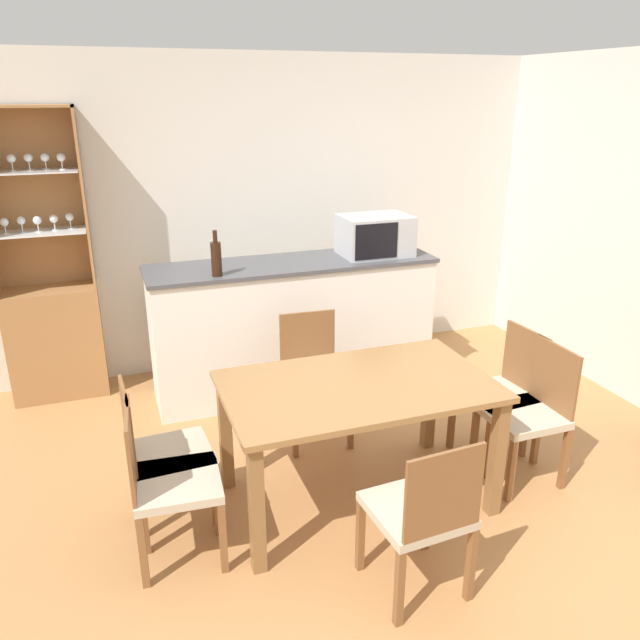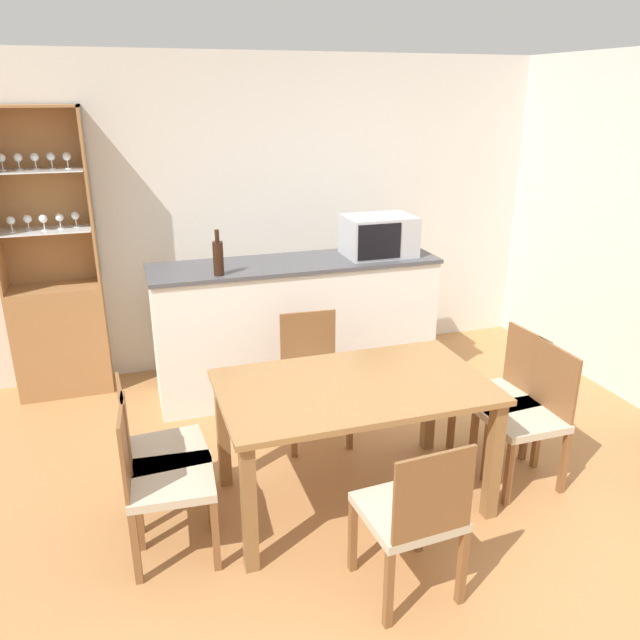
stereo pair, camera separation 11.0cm
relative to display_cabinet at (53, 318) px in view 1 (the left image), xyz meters
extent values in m
plane|color=#B27A47|center=(1.57, -2.44, -0.63)|extent=(18.00, 18.00, 0.00)
cube|color=silver|center=(1.57, 0.19, 0.64)|extent=(6.80, 0.06, 2.55)
cube|color=white|center=(1.76, -0.52, -0.12)|extent=(2.16, 0.56, 1.01)
cube|color=#4C4C51|center=(1.76, -0.52, 0.40)|extent=(2.19, 0.59, 0.03)
cube|color=#A37042|center=(0.00, -0.01, -0.20)|extent=(0.69, 0.35, 0.86)
cube|color=#A37042|center=(0.00, 0.15, 0.89)|extent=(0.69, 0.02, 1.30)
cube|color=#A37042|center=(0.33, -0.01, 0.89)|extent=(0.02, 0.35, 1.30)
cube|color=#A37042|center=(0.00, -0.01, 1.53)|extent=(0.69, 0.35, 0.02)
cube|color=white|center=(0.00, -0.01, 0.66)|extent=(0.64, 0.30, 0.01)
cube|color=white|center=(0.00, -0.01, 1.09)|extent=(0.64, 0.30, 0.01)
cylinder|color=white|center=(-0.22, -0.03, 0.67)|extent=(0.04, 0.04, 0.01)
cylinder|color=white|center=(-0.22, -0.03, 0.70)|extent=(0.01, 0.01, 0.06)
sphere|color=white|center=(-0.22, -0.03, 0.75)|extent=(0.06, 0.06, 0.06)
cylinder|color=white|center=(-0.11, 0.00, 0.67)|extent=(0.04, 0.04, 0.01)
cylinder|color=white|center=(-0.11, 0.00, 0.70)|extent=(0.01, 0.01, 0.06)
sphere|color=white|center=(-0.11, 0.00, 0.75)|extent=(0.06, 0.06, 0.06)
cylinder|color=white|center=(-0.11, 0.02, 1.10)|extent=(0.04, 0.04, 0.01)
cylinder|color=white|center=(-0.11, 0.02, 1.13)|extent=(0.01, 0.01, 0.06)
sphere|color=white|center=(-0.11, 0.02, 1.18)|extent=(0.06, 0.06, 0.06)
cylinder|color=white|center=(0.00, -0.03, 0.67)|extent=(0.04, 0.04, 0.01)
cylinder|color=white|center=(0.00, -0.03, 0.70)|extent=(0.01, 0.01, 0.06)
sphere|color=white|center=(0.00, -0.03, 0.75)|extent=(0.06, 0.06, 0.06)
cylinder|color=white|center=(0.00, 0.03, 1.10)|extent=(0.04, 0.04, 0.01)
cylinder|color=white|center=(0.00, 0.03, 1.13)|extent=(0.01, 0.01, 0.06)
sphere|color=white|center=(0.00, 0.03, 1.18)|extent=(0.06, 0.06, 0.06)
cylinder|color=white|center=(0.11, 0.00, 0.67)|extent=(0.04, 0.04, 0.01)
cylinder|color=white|center=(0.11, 0.00, 0.70)|extent=(0.01, 0.01, 0.06)
sphere|color=white|center=(0.11, 0.00, 0.75)|extent=(0.06, 0.06, 0.06)
cylinder|color=white|center=(0.11, 0.03, 1.10)|extent=(0.04, 0.04, 0.01)
cylinder|color=white|center=(0.11, 0.03, 1.13)|extent=(0.01, 0.01, 0.06)
sphere|color=white|center=(0.11, 0.03, 1.18)|extent=(0.06, 0.06, 0.06)
cylinder|color=white|center=(0.22, 0.03, 0.67)|extent=(0.04, 0.04, 0.01)
cylinder|color=white|center=(0.22, 0.03, 0.70)|extent=(0.01, 0.01, 0.06)
sphere|color=white|center=(0.22, 0.03, 0.75)|extent=(0.06, 0.06, 0.06)
cylinder|color=white|center=(0.22, 0.00, 1.10)|extent=(0.04, 0.04, 0.01)
cylinder|color=white|center=(0.22, 0.00, 1.13)|extent=(0.01, 0.01, 0.06)
sphere|color=white|center=(0.22, 0.00, 1.18)|extent=(0.06, 0.06, 0.06)
cube|color=olive|center=(1.66, -2.04, 0.10)|extent=(1.48, 0.88, 0.03)
cube|color=olive|center=(0.98, -2.42, -0.27)|extent=(0.07, 0.07, 0.71)
cube|color=olive|center=(2.34, -2.42, -0.27)|extent=(0.07, 0.07, 0.71)
cube|color=olive|center=(0.98, -1.67, -0.27)|extent=(0.07, 0.07, 0.71)
cube|color=olive|center=(2.34, -1.67, -0.27)|extent=(0.07, 0.07, 0.71)
cube|color=#C1B299|center=(0.64, -1.91, -0.20)|extent=(0.44, 0.44, 0.05)
cube|color=brown|center=(0.44, -1.92, 0.02)|extent=(0.04, 0.39, 0.41)
cube|color=brown|center=(0.82, -1.71, -0.43)|extent=(0.04, 0.04, 0.40)
cube|color=brown|center=(0.84, -2.09, -0.43)|extent=(0.04, 0.04, 0.40)
cube|color=brown|center=(0.44, -1.73, -0.43)|extent=(0.04, 0.04, 0.40)
cube|color=brown|center=(0.46, -2.11, -0.43)|extent=(0.04, 0.04, 0.40)
cube|color=#C1B299|center=(0.64, -2.18, -0.20)|extent=(0.45, 0.45, 0.05)
cube|color=brown|center=(0.44, -2.16, 0.02)|extent=(0.04, 0.39, 0.41)
cube|color=brown|center=(0.84, -2.00, -0.43)|extent=(0.04, 0.04, 0.40)
cube|color=brown|center=(0.82, -2.38, -0.43)|extent=(0.04, 0.04, 0.40)
cube|color=brown|center=(0.47, -1.97, -0.43)|extent=(0.04, 0.04, 0.40)
cube|color=brown|center=(0.44, -2.35, -0.43)|extent=(0.04, 0.04, 0.40)
cube|color=#C1B299|center=(1.66, -1.33, -0.20)|extent=(0.44, 0.44, 0.05)
cube|color=brown|center=(1.67, -1.13, 0.02)|extent=(0.39, 0.04, 0.41)
cube|color=brown|center=(1.84, -1.53, -0.43)|extent=(0.04, 0.04, 0.40)
cube|color=brown|center=(1.46, -1.50, -0.43)|extent=(0.04, 0.04, 0.40)
cube|color=brown|center=(1.86, -1.15, -0.43)|extent=(0.04, 0.04, 0.40)
cube|color=brown|center=(1.48, -1.13, -0.43)|extent=(0.04, 0.04, 0.40)
cube|color=#C1B299|center=(2.68, -1.91, -0.20)|extent=(0.45, 0.45, 0.05)
cube|color=brown|center=(2.88, -1.90, 0.02)|extent=(0.05, 0.39, 0.41)
cube|color=brown|center=(2.50, -2.12, -0.43)|extent=(0.04, 0.04, 0.40)
cube|color=brown|center=(2.48, -1.74, -0.43)|extent=(0.04, 0.04, 0.40)
cube|color=brown|center=(2.88, -2.09, -0.43)|extent=(0.04, 0.04, 0.40)
cube|color=brown|center=(2.85, -1.71, -0.43)|extent=(0.04, 0.04, 0.40)
cube|color=#C1B299|center=(1.66, -2.76, -0.20)|extent=(0.45, 0.45, 0.05)
cube|color=brown|center=(1.67, -2.96, 0.02)|extent=(0.39, 0.04, 0.41)
cube|color=brown|center=(1.46, -2.59, -0.43)|extent=(0.04, 0.04, 0.40)
cube|color=brown|center=(1.84, -2.56, -0.43)|extent=(0.04, 0.04, 0.40)
cube|color=brown|center=(1.48, -2.97, -0.43)|extent=(0.04, 0.04, 0.40)
cube|color=brown|center=(1.86, -2.94, -0.43)|extent=(0.04, 0.04, 0.40)
cube|color=#C1B299|center=(2.68, -2.18, -0.20)|extent=(0.42, 0.42, 0.05)
cube|color=brown|center=(2.88, -2.18, 0.02)|extent=(0.02, 0.39, 0.41)
cube|color=brown|center=(2.49, -2.37, -0.43)|extent=(0.04, 0.04, 0.40)
cube|color=brown|center=(2.49, -1.99, -0.43)|extent=(0.04, 0.04, 0.40)
cube|color=brown|center=(2.87, -2.37, -0.43)|extent=(0.04, 0.04, 0.40)
cube|color=brown|center=(2.87, -1.99, -0.43)|extent=(0.04, 0.04, 0.40)
cube|color=#B7BABF|center=(2.43, -0.52, 0.57)|extent=(0.53, 0.39, 0.31)
cube|color=black|center=(2.36, -0.72, 0.57)|extent=(0.34, 0.01, 0.27)
cylinder|color=black|center=(1.15, -0.71, 0.53)|extent=(0.07, 0.07, 0.24)
cylinder|color=black|center=(1.15, -0.71, 0.69)|extent=(0.03, 0.03, 0.08)
camera|label=1|loc=(0.44, -4.89, 1.62)|focal=35.00mm
camera|label=2|loc=(0.54, -4.92, 1.62)|focal=35.00mm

